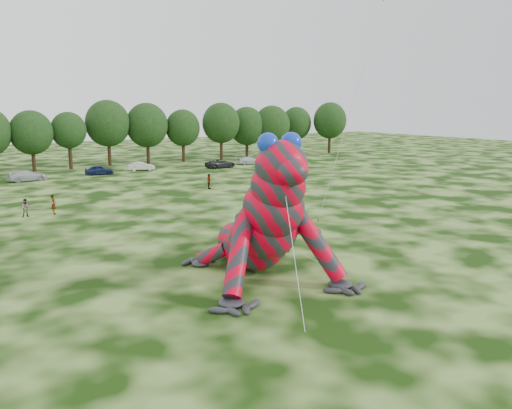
{
  "coord_description": "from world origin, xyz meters",
  "views": [
    {
      "loc": [
        -15.19,
        -22.53,
        9.49
      ],
      "look_at": [
        -0.49,
        1.04,
        4.0
      ],
      "focal_mm": 35.0,
      "sensor_mm": 36.0,
      "label": 1
    }
  ],
  "objects": [
    {
      "name": "spectator_0",
      "position": [
        -7.44,
        23.99,
        0.89
      ],
      "size": [
        0.49,
        0.69,
        1.78
      ],
      "primitive_type": "imported",
      "rotation": [
        0.0,
        0.0,
        1.46
      ],
      "color": "gray",
      "rests_on": "ground"
    },
    {
      "name": "tree_12",
      "position": [
        20.01,
        57.74,
        4.49
      ],
      "size": [
        5.99,
        5.39,
        8.97
      ],
      "primitive_type": null,
      "color": "black",
      "rests_on": "ground"
    },
    {
      "name": "tree_11",
      "position": [
        13.79,
        58.2,
        5.03
      ],
      "size": [
        7.01,
        6.31,
        10.07
      ],
      "primitive_type": null,
      "color": "black",
      "rests_on": "ground"
    },
    {
      "name": "spectator_1",
      "position": [
        -9.7,
        24.09,
        0.8
      ],
      "size": [
        0.82,
        0.66,
        1.6
      ],
      "primitive_type": "imported",
      "rotation": [
        0.0,
        0.0,
        0.07
      ],
      "color": "gray",
      "rests_on": "ground"
    },
    {
      "name": "car_3",
      "position": [
        -6.54,
        47.06,
        0.69
      ],
      "size": [
        4.95,
        2.53,
        1.38
      ],
      "primitive_type": "imported",
      "rotation": [
        0.0,
        0.0,
        1.7
      ],
      "color": "#B7BCC1",
      "rests_on": "ground"
    },
    {
      "name": "inflatable_gecko",
      "position": [
        -0.36,
        2.04,
        4.12
      ],
      "size": [
        16.01,
        18.23,
        8.24
      ],
      "primitive_type": null,
      "rotation": [
        0.0,
        0.0,
        -0.14
      ],
      "color": "red",
      "rests_on": "ground"
    },
    {
      "name": "tree_14",
      "position": [
        33.46,
        58.72,
        4.7
      ],
      "size": [
        6.82,
        6.14,
        9.4
      ],
      "primitive_type": null,
      "color": "black",
      "rests_on": "ground"
    },
    {
      "name": "tree_9",
      "position": [
        1.06,
        57.35,
        4.34
      ],
      "size": [
        5.27,
        4.74,
        8.68
      ],
      "primitive_type": null,
      "color": "black",
      "rests_on": "ground"
    },
    {
      "name": "tree_8",
      "position": [
        -4.22,
        56.99,
        4.47
      ],
      "size": [
        6.14,
        5.53,
        8.94
      ],
      "primitive_type": null,
      "color": "black",
      "rests_on": "ground"
    },
    {
      "name": "car_5",
      "position": [
        9.62,
        49.83,
        0.64
      ],
      "size": [
        4.09,
        2.09,
        1.29
      ],
      "primitive_type": "imported",
      "rotation": [
        0.0,
        0.0,
        1.38
      ],
      "color": "silver",
      "rests_on": "ground"
    },
    {
      "name": "tree_13",
      "position": [
        27.13,
        57.13,
        5.06
      ],
      "size": [
        6.83,
        6.15,
        10.13
      ],
      "primitive_type": null,
      "color": "black",
      "rests_on": "ground"
    },
    {
      "name": "spectator_3",
      "position": [
        10.54,
        29.07,
        0.88
      ],
      "size": [
        0.95,
        1.09,
        1.76
      ],
      "primitive_type": "imported",
      "rotation": [
        0.0,
        0.0,
        0.95
      ],
      "color": "gray",
      "rests_on": "ground"
    },
    {
      "name": "car_7",
      "position": [
        27.55,
        48.07,
        0.64
      ],
      "size": [
        4.55,
        2.12,
        1.29
      ],
      "primitive_type": "imported",
      "rotation": [
        0.0,
        0.0,
        1.5
      ],
      "color": "silver",
      "rests_on": "ground"
    },
    {
      "name": "tree_16",
      "position": [
        45.45,
        59.37,
        4.69
      ],
      "size": [
        6.26,
        5.63,
        9.37
      ],
      "primitive_type": null,
      "color": "black",
      "rests_on": "ground"
    },
    {
      "name": "ground",
      "position": [
        0.0,
        0.0,
        0.0
      ],
      "size": [
        240.0,
        240.0,
        0.0
      ],
      "primitive_type": "plane",
      "color": "#16330A",
      "rests_on": "ground"
    },
    {
      "name": "tree_15",
      "position": [
        38.47,
        57.77,
        4.82
      ],
      "size": [
        7.17,
        6.45,
        9.63
      ],
      "primitive_type": null,
      "color": "black",
      "rests_on": "ground"
    },
    {
      "name": "car_4",
      "position": [
        2.97,
        48.3,
        0.67
      ],
      "size": [
        4.1,
        2.12,
        1.33
      ],
      "primitive_type": "imported",
      "rotation": [
        0.0,
        0.0,
        1.43
      ],
      "color": "#131F4B",
      "rests_on": "ground"
    },
    {
      "name": "tree_17",
      "position": [
        51.95,
        56.66,
        5.15
      ],
      "size": [
        6.98,
        6.28,
        10.3
      ],
      "primitive_type": null,
      "color": "black",
      "rests_on": "ground"
    },
    {
      "name": "tree_10",
      "position": [
        7.4,
        58.58,
        5.25
      ],
      "size": [
        7.09,
        6.38,
        10.5
      ],
      "primitive_type": null,
      "color": "black",
      "rests_on": "ground"
    },
    {
      "name": "flying_kite",
      "position": [
        13.45,
        5.9,
        16.46
      ],
      "size": [
        3.6,
        4.29,
        18.74
      ],
      "color": "red",
      "rests_on": "ground"
    },
    {
      "name": "car_6",
      "position": [
        21.23,
        46.35,
        0.67
      ],
      "size": [
        5.03,
        2.67,
        1.35
      ],
      "primitive_type": "imported",
      "rotation": [
        0.0,
        0.0,
        1.66
      ],
      "color": "#262628",
      "rests_on": "ground"
    }
  ]
}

